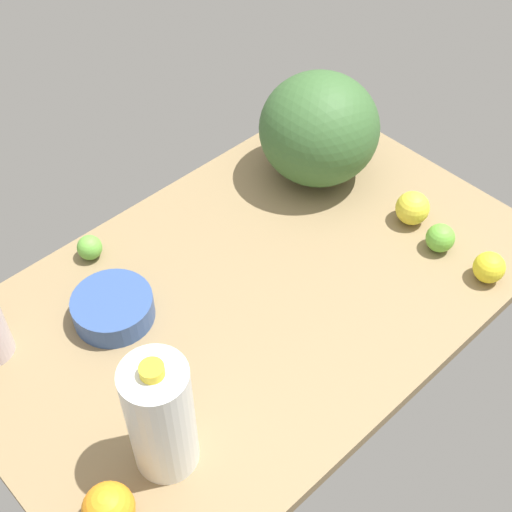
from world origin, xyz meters
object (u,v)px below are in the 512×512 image
Objects in this scene: lemon_loose at (412,208)px; lime_near_front at (440,238)px; lemon_beside_bowl at (489,267)px; milk_jug at (161,417)px; lime_by_jug at (90,248)px; watermelon at (319,129)px; mixing_bowl at (113,308)px; orange_far_back at (109,509)px.

lemon_loose reaches higher than lime_near_front.
milk_jug is at bearing 169.12° from lemon_beside_bowl.
lemon_beside_bowl is at bearing -88.81° from lime_near_front.
milk_jug is at bearing -109.72° from lime_by_jug.
lime_by_jug is at bearing 145.59° from lemon_loose.
lime_near_front is at bearing 91.19° from lemon_beside_bowl.
watermelon is at bearing 97.42° from lemon_loose.
milk_jug is at bearing 178.44° from lime_near_front.
watermelon is 1.71× the size of mixing_bowl.
mixing_bowl is 2.13× the size of lemon_loose.
lime_by_jug is 59.61cm from orange_far_back.
lime_by_jug is 0.64× the size of orange_far_back.
lemon_beside_bowl is (56.96, -62.45, 0.62)cm from lime_by_jug.
milk_jug is 4.25× the size of lime_near_front.
lime_by_jug is 71.75cm from lemon_loose.
mixing_bowl is 2.44× the size of lemon_beside_bowl.
milk_jug reaches higher than orange_far_back.
orange_far_back reaches higher than lemon_beside_bowl.
milk_jug reaches higher than watermelon.
lime_by_jug is 75.73cm from lime_near_front.
lemon_loose is at bearing 6.60° from orange_far_back.
watermelon reaches higher than orange_far_back.
lemon_loose is at bearing -82.58° from watermelon.
mixing_bowl is (-61.83, -2.80, -10.41)cm from watermelon.
lime_by_jug is 0.71× the size of lemon_loose.
mixing_bowl is at bearing 144.23° from lemon_beside_bowl.
milk_jug is 16.23cm from orange_far_back.
watermelon is 4.42× the size of lime_near_front.
watermelon is 1.04× the size of milk_jug.
orange_far_back is (-13.62, -2.78, -8.38)cm from milk_jug.
lemon_loose is (3.42, -26.29, -9.24)cm from watermelon.
watermelon is 28.08cm from lemon_loose.
orange_far_back is at bearing -157.04° from watermelon.
orange_far_back is (-24.83, -33.91, 1.59)cm from mixing_bowl.
watermelon is at bearing -14.33° from lime_by_jug.
lime_by_jug is (17.27, 48.18, -9.92)cm from milk_jug.
lime_by_jug is at bearing 165.67° from watermelon.
orange_far_back is 90.68cm from lemon_loose.
lime_by_jug is 84.52cm from lemon_beside_bowl.
lime_by_jug is (-55.77, 14.25, -10.36)cm from watermelon.
watermelon reaches higher than lime_near_front.
lemon_loose is (65.25, -23.49, 1.16)cm from mixing_bowl.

